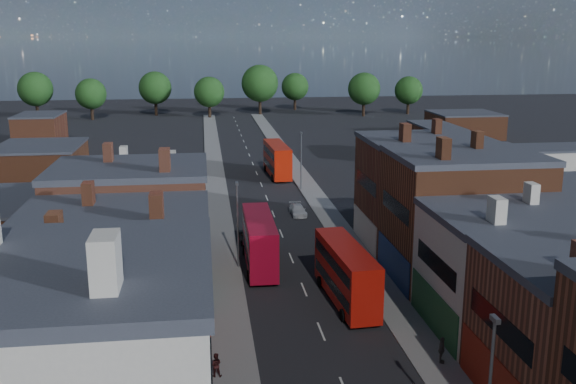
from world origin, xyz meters
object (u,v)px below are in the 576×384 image
object	(u,v)px
ped_1	(216,365)
ped_3	(442,350)
bus_1	(346,273)
car_3	(298,210)
bus_0	(259,240)
bus_2	(277,159)
car_2	(248,238)

from	to	relation	value
ped_1	ped_3	size ratio (longest dim) A/B	0.87
bus_1	car_3	xyz separation A→B (m)	(-0.02, 26.19, -1.91)
bus_0	bus_2	xyz separation A→B (m)	(6.18, 39.42, 0.12)
ped_3	car_2	bearing A→B (deg)	43.66
bus_1	car_2	distance (m)	17.74
ped_1	bus_1	bearing A→B (deg)	-129.79
bus_0	bus_1	world-z (taller)	bus_0
ped_3	bus_0	bearing A→B (deg)	49.21
bus_0	ped_1	xyz separation A→B (m)	(-4.47, -19.56, -1.66)
car_3	ped_1	xyz separation A→B (m)	(-10.58, -36.70, 0.29)
bus_0	ped_1	world-z (taller)	bus_0
bus_1	bus_2	xyz separation A→B (m)	(0.04, 48.47, 0.16)
car_3	ped_3	bearing A→B (deg)	-85.54
ped_1	ped_3	distance (m)	14.59
bus_1	car_2	world-z (taller)	bus_1
bus_2	bus_0	bearing A→B (deg)	-101.63
bus_0	ped_3	bearing A→B (deg)	-62.38
car_2	ped_3	bearing A→B (deg)	-71.88
bus_1	ped_1	bearing A→B (deg)	-139.27
bus_2	ped_3	bearing A→B (deg)	-88.91
bus_2	car_2	xyz separation A→B (m)	(-6.74, -32.16, -2.14)
bus_0	ped_3	world-z (taller)	bus_0
bus_0	bus_1	xyz separation A→B (m)	(6.14, -9.06, -0.04)
bus_0	ped_3	xyz separation A→B (m)	(10.12, -19.74, -1.55)
bus_1	car_3	world-z (taller)	bus_1
bus_0	bus_1	distance (m)	10.94
bus_1	ped_3	world-z (taller)	bus_1
bus_2	ped_1	bearing A→B (deg)	-102.96
bus_0	bus_2	distance (m)	39.90
bus_0	bus_2	bearing A→B (deg)	81.58
car_2	ped_3	xyz separation A→B (m)	(10.68, -26.99, 0.47)
bus_0	ped_3	distance (m)	22.24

